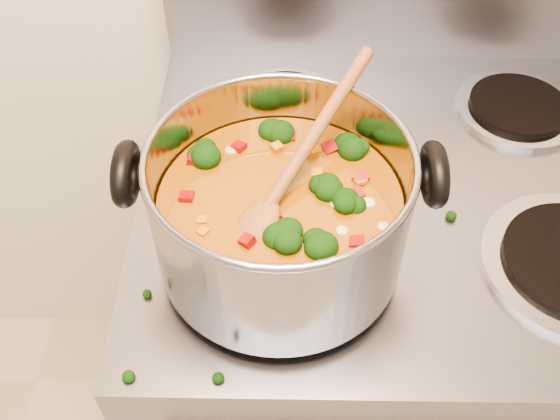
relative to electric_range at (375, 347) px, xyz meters
name	(u,v)px	position (x,y,z in m)	size (l,w,h in m)	color
electric_range	(375,347)	(0.00, 0.00, 0.00)	(0.72, 0.66, 1.08)	gray
stockpot	(280,212)	(-0.18, -0.14, 0.54)	(0.33, 0.28, 0.17)	#93939A
wooden_spoon	(287,177)	(-0.17, -0.13, 0.58)	(0.17, 0.24, 0.11)	brown
cooktop_crumbs	(253,244)	(-0.21, -0.12, 0.46)	(0.23, 0.38, 0.01)	black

